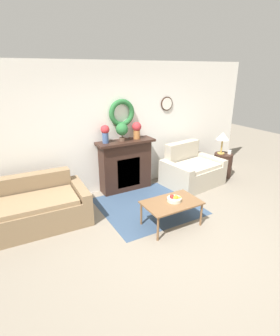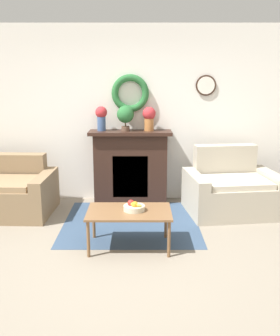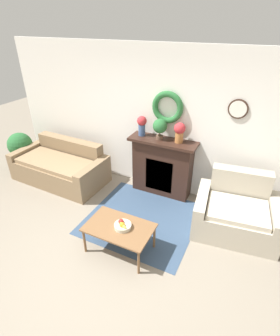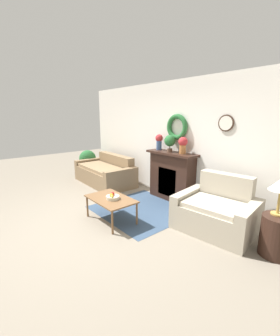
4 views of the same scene
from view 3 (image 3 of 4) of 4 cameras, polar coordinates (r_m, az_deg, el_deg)
name	(u,v)px [view 3 (image 3 of 4)]	position (r m, az deg, el deg)	size (l,w,h in m)	color
ground_plane	(97,272)	(3.90, -9.35, -21.53)	(16.00, 16.00, 0.00)	gray
floor_rug	(142,218)	(4.62, 0.48, -10.93)	(1.80, 1.70, 0.01)	#334760
wall_back	(166,123)	(4.87, 5.62, 9.72)	(6.80, 0.17, 2.70)	white
fireplace	(162,166)	(5.01, 4.85, 0.36)	(1.25, 0.41, 1.12)	#331E16
couch_left	(61,167)	(5.77, -16.85, 0.28)	(1.97, 1.05, 0.80)	#846B4C
loveseat_right	(236,213)	(4.52, 20.16, -9.12)	(1.38, 1.11, 0.93)	#B2A893
coffee_table	(119,229)	(3.86, -4.55, -13.07)	(0.96, 0.60, 0.44)	brown
fruit_bowl	(123,225)	(3.78, -3.83, -12.35)	(0.24, 0.24, 0.12)	beige
vase_on_mantel_left	(142,124)	(4.85, 0.40, 9.48)	(0.18, 0.18, 0.37)	#3D5684
vase_on_mantel_right	(180,131)	(4.60, 8.60, 7.91)	(0.20, 0.20, 0.36)	#AD6B38
potted_plant_on_mantel	(160,127)	(4.68, 4.37, 8.96)	(0.26, 0.26, 0.38)	brown
potted_plant_floor_by_couch	(20,146)	(6.53, -24.61, 4.41)	(0.54, 0.54, 0.82)	brown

